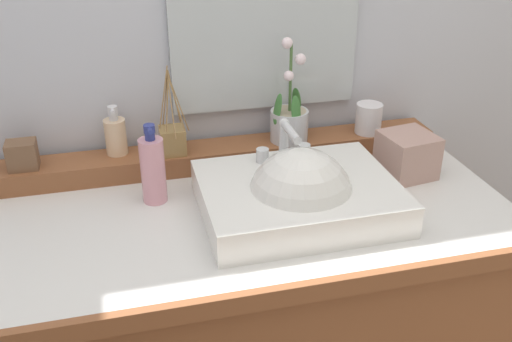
% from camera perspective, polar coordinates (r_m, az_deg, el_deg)
% --- Properties ---
extents(back_ledge, '(1.30, 0.11, 0.06)m').
position_cam_1_polar(back_ledge, '(1.61, -4.50, 1.48)').
color(back_ledge, brown).
rests_on(back_ledge, vanity_cabinet).
extents(sink_basin, '(0.46, 0.36, 0.28)m').
position_cam_1_polar(sink_basin, '(1.38, 4.29, -2.71)').
color(sink_basin, white).
rests_on(sink_basin, vanity_cabinet).
extents(potted_plant, '(0.11, 0.11, 0.29)m').
position_cam_1_polar(potted_plant, '(1.61, 3.32, 5.13)').
color(potted_plant, silver).
rests_on(potted_plant, back_ledge).
extents(soap_dispenser, '(0.06, 0.06, 0.13)m').
position_cam_1_polar(soap_dispenser, '(1.58, -13.71, 3.48)').
color(soap_dispenser, beige).
rests_on(soap_dispenser, back_ledge).
extents(tumbler_cup, '(0.08, 0.08, 0.09)m').
position_cam_1_polar(tumbler_cup, '(1.70, 11.07, 5.13)').
color(tumbler_cup, silver).
rests_on(tumbler_cup, back_ledge).
extents(reed_diffuser, '(0.08, 0.11, 0.24)m').
position_cam_1_polar(reed_diffuser, '(1.56, -8.26, 3.14)').
color(reed_diffuser, olive).
rests_on(reed_diffuser, back_ledge).
extents(trinket_box, '(0.07, 0.06, 0.07)m').
position_cam_1_polar(trinket_box, '(1.58, -22.10, 1.47)').
color(trinket_box, brown).
rests_on(trinket_box, back_ledge).
extents(lotion_bottle, '(0.06, 0.06, 0.20)m').
position_cam_1_polar(lotion_bottle, '(1.43, -10.15, 0.20)').
color(lotion_bottle, pink).
rests_on(lotion_bottle, vanity_cabinet).
extents(tissue_box, '(0.15, 0.15, 0.12)m').
position_cam_1_polar(tissue_box, '(1.60, 14.70, 1.56)').
color(tissue_box, tan).
rests_on(tissue_box, vanity_cabinet).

